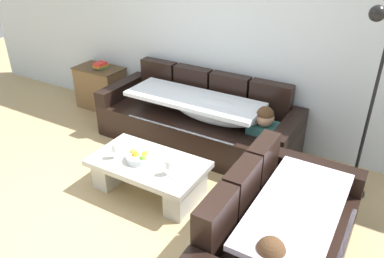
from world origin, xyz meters
name	(u,v)px	position (x,y,z in m)	size (l,w,h in m)	color
ground_plane	(127,219)	(0.00, 0.00, 0.00)	(14.00, 14.00, 0.00)	tan
back_wall	(229,33)	(0.00, 2.15, 1.35)	(9.00, 0.10, 2.70)	silver
couch_along_wall	(200,121)	(-0.09, 1.63, 0.33)	(2.54, 0.92, 0.88)	black
couch_near_window	(280,237)	(1.45, 0.17, 0.33)	(0.92, 1.73, 0.88)	black
coffee_table	(149,172)	(-0.07, 0.48, 0.24)	(1.20, 0.68, 0.38)	beige
fruit_bowl	(139,157)	(-0.15, 0.45, 0.42)	(0.28, 0.28, 0.10)	silver
wine_glass_near_left	(115,148)	(-0.40, 0.36, 0.50)	(0.07, 0.07, 0.17)	silver
wine_glass_near_right	(168,165)	(0.25, 0.38, 0.50)	(0.07, 0.07, 0.17)	silver
open_magazine	(179,174)	(0.33, 0.44, 0.39)	(0.28, 0.21, 0.01)	white
side_cabinet	(101,88)	(-1.97, 1.85, 0.32)	(0.72, 0.44, 0.64)	brown
book_stack_on_cabinet	(101,65)	(-1.92, 1.84, 0.69)	(0.17, 0.22, 0.09)	#338C59
floor_lamp	(367,97)	(1.75, 1.51, 1.12)	(0.33, 0.31, 1.95)	black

